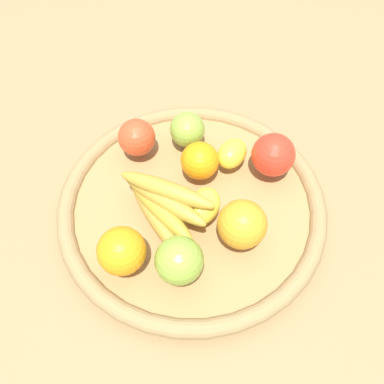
% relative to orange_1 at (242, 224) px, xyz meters
% --- Properties ---
extents(ground_plane, '(2.40, 2.40, 0.00)m').
position_rel_orange_1_xyz_m(ground_plane, '(-0.09, -0.05, -0.08)').
color(ground_plane, olive).
rests_on(ground_plane, ground).
extents(basket, '(0.47, 0.47, 0.04)m').
position_rel_orange_1_xyz_m(basket, '(-0.09, -0.05, -0.06)').
color(basket, '#A27846').
rests_on(basket, ground_plane).
extents(orange_1, '(0.11, 0.11, 0.08)m').
position_rel_orange_1_xyz_m(orange_1, '(0.00, 0.00, 0.00)').
color(orange_1, orange).
rests_on(orange_1, basket).
extents(lemon_0, '(0.08, 0.08, 0.05)m').
position_rel_orange_1_xyz_m(lemon_0, '(-0.15, 0.04, -0.02)').
color(lemon_0, yellow).
rests_on(lemon_0, basket).
extents(apple_3, '(0.10, 0.10, 0.07)m').
position_rel_orange_1_xyz_m(apple_3, '(-0.23, -0.12, -0.01)').
color(apple_3, '#D74625').
rests_on(apple_3, basket).
extents(lemon_1, '(0.09, 0.09, 0.05)m').
position_rel_orange_1_xyz_m(lemon_1, '(-0.06, -0.04, -0.01)').
color(lemon_1, yellow).
rests_on(lemon_1, basket).
extents(apple_1, '(0.08, 0.08, 0.08)m').
position_rel_orange_1_xyz_m(apple_1, '(-0.12, 0.10, -0.00)').
color(apple_1, red).
rests_on(apple_1, basket).
extents(banana_bunch, '(0.17, 0.15, 0.07)m').
position_rel_orange_1_xyz_m(banana_bunch, '(-0.08, -0.11, -0.00)').
color(banana_bunch, '#AC8633').
rests_on(banana_bunch, basket).
extents(apple_2, '(0.07, 0.07, 0.07)m').
position_rel_orange_1_xyz_m(apple_2, '(-0.22, -0.02, -0.01)').
color(apple_2, '#85AD3B').
rests_on(apple_2, basket).
extents(apple_0, '(0.10, 0.10, 0.07)m').
position_rel_orange_1_xyz_m(apple_0, '(0.03, -0.11, -0.00)').
color(apple_0, '#83A738').
rests_on(apple_0, basket).
extents(orange_2, '(0.08, 0.08, 0.08)m').
position_rel_orange_1_xyz_m(orange_2, '(-0.01, -0.19, -0.00)').
color(orange_2, orange).
rests_on(orange_2, basket).
extents(orange_0, '(0.09, 0.09, 0.07)m').
position_rel_orange_1_xyz_m(orange_0, '(-0.14, -0.02, -0.01)').
color(orange_0, orange).
rests_on(orange_0, basket).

